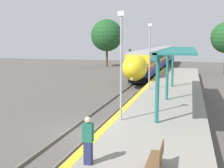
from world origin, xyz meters
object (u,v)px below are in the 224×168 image
object	(u,v)px
train	(158,57)
lamppost_mid	(150,52)
lamppost_near	(121,60)
person_waiting	(88,140)
platform_bench	(157,158)
railway_signal	(130,61)

from	to	relation	value
train	lamppost_mid	size ratio (longest dim) A/B	8.21
lamppost_near	train	bearing A→B (deg)	93.53
person_waiting	lamppost_near	size ratio (longest dim) A/B	0.29
platform_bench	person_waiting	bearing A→B (deg)	-178.69
train	lamppost_near	distance (m)	37.26
railway_signal	lamppost_near	xyz separation A→B (m)	(4.38, -22.69, 1.64)
platform_bench	person_waiting	distance (m)	2.41
railway_signal	lamppost_near	bearing A→B (deg)	-79.08
railway_signal	lamppost_mid	world-z (taller)	lamppost_mid
train	person_waiting	xyz separation A→B (m)	(2.52, -42.80, -0.46)
platform_bench	lamppost_mid	world-z (taller)	lamppost_mid
train	person_waiting	distance (m)	42.88
train	lamppost_mid	world-z (taller)	lamppost_mid
person_waiting	platform_bench	bearing A→B (deg)	1.31
train	person_waiting	bearing A→B (deg)	-86.62
train	lamppost_mid	distance (m)	26.84
person_waiting	lamppost_near	xyz separation A→B (m)	(-0.23, 5.66, 2.39)
platform_bench	person_waiting	world-z (taller)	person_waiting
person_waiting	lamppost_near	bearing A→B (deg)	92.38
platform_bench	lamppost_mid	size ratio (longest dim) A/B	0.26
lamppost_near	lamppost_mid	bearing A→B (deg)	90.00
train	railway_signal	bearing A→B (deg)	-98.22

